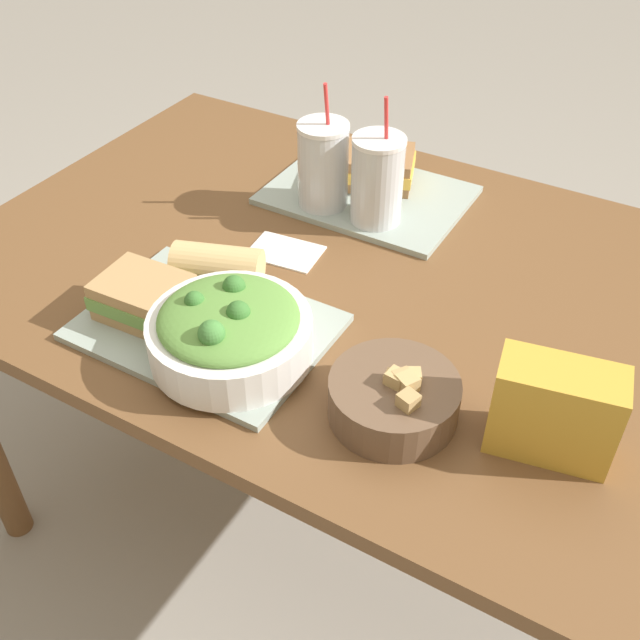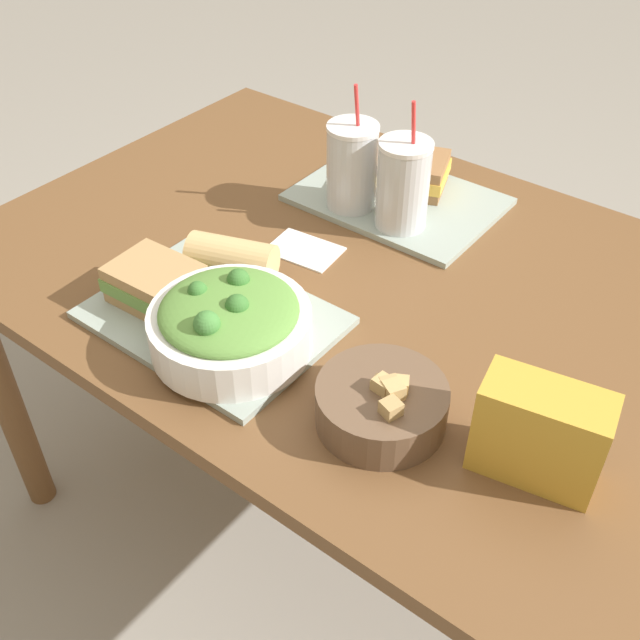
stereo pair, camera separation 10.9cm
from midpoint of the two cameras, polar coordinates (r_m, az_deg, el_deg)
The scene contains 13 objects.
ground_plane at distance 1.81m, azimuth 3.86°, elevation -14.62°, with size 12.00×12.00×0.00m, color gray.
dining_table at distance 1.35m, azimuth 5.00°, elevation 0.71°, with size 1.34×0.92×0.71m.
tray_near at distance 1.19m, azimuth -5.59°, elevation 0.06°, with size 0.38×0.27×0.01m.
tray_far at distance 1.49m, azimuth 8.03°, elevation 9.02°, with size 0.38×0.27×0.01m.
salad_bowl at distance 1.09m, azimuth -4.06°, elevation -0.31°, with size 0.24×0.24×0.11m.
soup_bowl at distance 1.02m, azimuth 7.81°, elevation -6.45°, with size 0.18×0.18×0.08m.
sandwich_near at distance 1.21m, azimuth -9.92°, elevation 2.66°, with size 0.14×0.12×0.06m.
baguette_near at distance 1.24m, azimuth -4.14°, elevation 4.58°, with size 0.16×0.12×0.07m.
sandwich_far at distance 1.51m, azimuth 8.88°, elevation 11.04°, with size 0.18×0.16×0.06m.
drink_cup_dark at distance 1.41m, azimuth 4.69°, elevation 11.36°, with size 0.10×0.10×0.24m.
drink_cup_red at distance 1.36m, azimuth 8.65°, elevation 9.91°, with size 0.10×0.10×0.24m.
chip_bag at distance 0.98m, azimuth 19.54°, elevation -8.28°, with size 0.17×0.10×0.14m.
napkin_folded at distance 1.34m, azimuth 1.14°, elevation 5.27°, with size 0.13×0.10×0.00m.
Camera 2 is at (0.59, -0.86, 1.48)m, focal length 42.00 mm.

